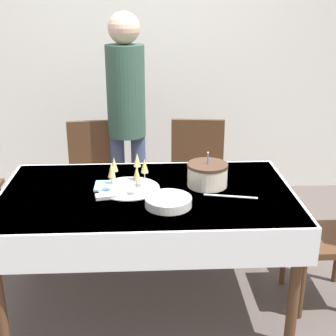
{
  "coord_description": "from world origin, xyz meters",
  "views": [
    {
      "loc": [
        0.0,
        -2.47,
        1.83
      ],
      "look_at": [
        0.13,
        0.06,
        0.88
      ],
      "focal_mm": 50.0,
      "sensor_mm": 36.0,
      "label": 1
    }
  ],
  "objects": [
    {
      "name": "ground_plane",
      "position": [
        0.0,
        0.0,
        0.0
      ],
      "size": [
        12.0,
        12.0,
        0.0
      ],
      "primitive_type": "plane",
      "color": "#564C47"
    },
    {
      "name": "wall_back",
      "position": [
        0.0,
        1.87,
        1.35
      ],
      "size": [
        8.0,
        0.05,
        2.7
      ],
      "color": "silver",
      "rests_on": "ground_plane"
    },
    {
      "name": "dining_table",
      "position": [
        0.0,
        0.0,
        0.66
      ],
      "size": [
        1.69,
        0.98,
        0.76
      ],
      "color": "white",
      "rests_on": "ground_plane"
    },
    {
      "name": "dining_chair_far_left",
      "position": [
        -0.38,
        0.81,
        0.52
      ],
      "size": [
        0.45,
        0.45,
        0.95
      ],
      "color": "#51331E",
      "rests_on": "ground_plane"
    },
    {
      "name": "dining_chair_far_right",
      "position": [
        0.38,
        0.81,
        0.52
      ],
      "size": [
        0.46,
        0.46,
        0.95
      ],
      "color": "#51331E",
      "rests_on": "ground_plane"
    },
    {
      "name": "birthday_cake",
      "position": [
        0.36,
        0.08,
        0.83
      ],
      "size": [
        0.24,
        0.24,
        0.21
      ],
      "color": "beige",
      "rests_on": "dining_table"
    },
    {
      "name": "champagne_tray",
      "position": [
        -0.1,
        0.05,
        0.83
      ],
      "size": [
        0.36,
        0.36,
        0.18
      ],
      "color": "silver",
      "rests_on": "dining_table"
    },
    {
      "name": "plate_stack_main",
      "position": [
        0.11,
        -0.19,
        0.79
      ],
      "size": [
        0.25,
        0.25,
        0.05
      ],
      "color": "silver",
      "rests_on": "dining_table"
    },
    {
      "name": "cake_knife",
      "position": [
        0.47,
        -0.09,
        0.77
      ],
      "size": [
        0.3,
        0.08,
        0.0
      ],
      "color": "silver",
      "rests_on": "dining_table"
    },
    {
      "name": "fork_pile",
      "position": [
        -0.2,
        -0.07,
        0.77
      ],
      "size": [
        0.18,
        0.09,
        0.02
      ],
      "color": "silver",
      "rests_on": "dining_table"
    },
    {
      "name": "napkin_pile",
      "position": [
        -0.23,
        0.09,
        0.77
      ],
      "size": [
        0.15,
        0.15,
        0.01
      ],
      "color": "#8CC6E0",
      "rests_on": "dining_table"
    },
    {
      "name": "person_standing",
      "position": [
        -0.14,
        0.92,
        1.05
      ],
      "size": [
        0.28,
        0.28,
        1.72
      ],
      "color": "#3F4C72",
      "rests_on": "ground_plane"
    }
  ]
}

